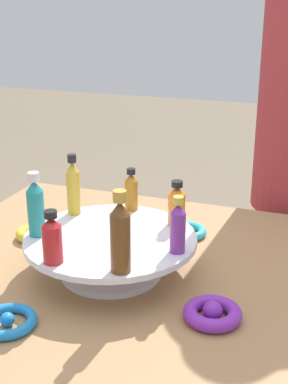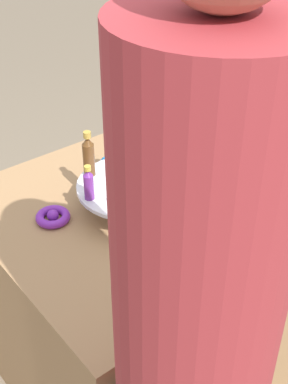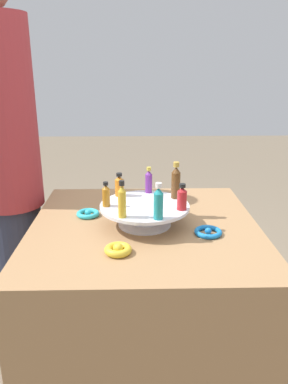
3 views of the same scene
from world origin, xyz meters
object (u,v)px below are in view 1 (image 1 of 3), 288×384
at_px(ribbon_bow_blue, 7,321).
at_px(ribbon_bow_teal, 186,231).
at_px(ribbon_bow_gold, 36,233).
at_px(bottle_teal, 36,207).
at_px(bottle_purple, 178,227).
at_px(bottle_amber, 131,191).
at_px(bottle_brown, 120,235).
at_px(display_stand, 111,249).
at_px(bottle_orange, 177,205).
at_px(bottle_gold, 73,187).
at_px(ribbon_bow_purple, 212,313).
at_px(bottle_red, 52,239).

distance_m(ribbon_bow_blue, ribbon_bow_teal, 0.50).
bearing_deg(ribbon_bow_gold, bottle_teal, -146.10).
xyz_separation_m(bottle_teal, ribbon_bow_blue, (-0.19, -0.05, -0.13)).
xyz_separation_m(bottle_teal, bottle_purple, (0.02, -0.28, -0.01)).
xyz_separation_m(bottle_amber, bottle_purple, (-0.17, -0.16, 0.01)).
bearing_deg(ribbon_bow_teal, bottle_brown, 176.82).
distance_m(display_stand, bottle_orange, 0.16).
xyz_separation_m(bottle_amber, bottle_gold, (-0.06, 0.11, 0.02)).
bearing_deg(bottle_orange, bottle_purple, -162.47).
bearing_deg(bottle_orange, ribbon_bow_gold, 91.07).
relative_size(display_stand, ribbon_bow_blue, 3.39).
bearing_deg(bottle_gold, display_stand, -123.90).
bearing_deg(bottle_purple, bottle_brown, 146.10).
distance_m(bottle_amber, bottle_orange, 0.13).
bearing_deg(ribbon_bow_purple, bottle_amber, 45.52).
height_order(bottle_amber, ribbon_bow_teal, bottle_amber).
xyz_separation_m(display_stand, ribbon_bow_blue, (-0.23, 0.09, -0.05)).
xyz_separation_m(display_stand, bottle_gold, (0.08, 0.12, 0.09)).
distance_m(bottle_orange, ribbon_bow_purple, 0.26).
distance_m(bottle_orange, ribbon_bow_gold, 0.36).
height_order(bottle_brown, ribbon_bow_teal, bottle_brown).
distance_m(bottle_purple, ribbon_bow_purple, 0.16).
distance_m(bottle_amber, ribbon_bow_teal, 0.18).
xyz_separation_m(bottle_gold, bottle_orange, (0.02, -0.23, -0.02)).
distance_m(display_stand, bottle_red, 0.16).
bearing_deg(ribbon_bow_blue, ribbon_bow_gold, 22.98).
bearing_deg(bottle_red, bottle_purple, -59.61).
distance_m(bottle_teal, bottle_purple, 0.28).
height_order(ribbon_bow_purple, ribbon_bow_teal, ribbon_bow_purple).
xyz_separation_m(bottle_teal, ribbon_bow_gold, (0.14, 0.09, -0.13)).
bearing_deg(bottle_brown, ribbon_bow_blue, 122.27).
xyz_separation_m(bottle_amber, ribbon_bow_teal, (0.09, -0.11, -0.12)).
bearing_deg(bottle_red, ribbon_bow_gold, 37.95).
relative_size(display_stand, ribbon_bow_purple, 3.35).
xyz_separation_m(bottle_orange, ribbon_bow_blue, (-0.33, 0.20, -0.12)).
bearing_deg(bottle_gold, ribbon_bow_blue, -174.99).
xyz_separation_m(bottle_brown, ribbon_bow_teal, (0.36, -0.02, -0.14)).
bearing_deg(ribbon_bow_gold, bottle_amber, -76.74).
height_order(bottle_teal, ribbon_bow_gold, bottle_teal).
height_order(ribbon_bow_gold, ribbon_bow_blue, ribbon_bow_gold).
bearing_deg(bottle_amber, bottle_purple, -136.75).
bearing_deg(bottle_red, bottle_teal, 43.25).
bearing_deg(bottle_amber, ribbon_bow_blue, 167.76).
relative_size(display_stand, bottle_teal, 2.63).
relative_size(bottle_red, ribbon_bow_purple, 0.96).
distance_m(ribbon_bow_gold, ribbon_bow_teal, 0.35).
distance_m(bottle_gold, bottle_brown, 0.28).
relative_size(bottle_purple, ribbon_bow_blue, 1.08).
bearing_deg(bottle_gold, ribbon_bow_purple, -116.39).
distance_m(bottle_teal, ribbon_bow_teal, 0.38).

